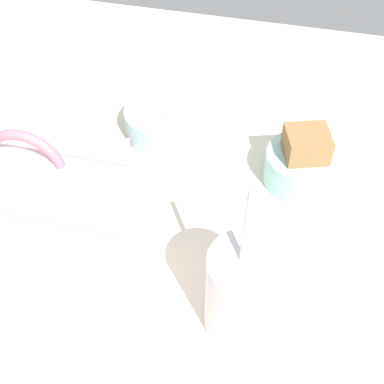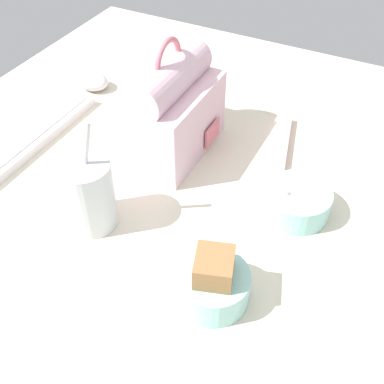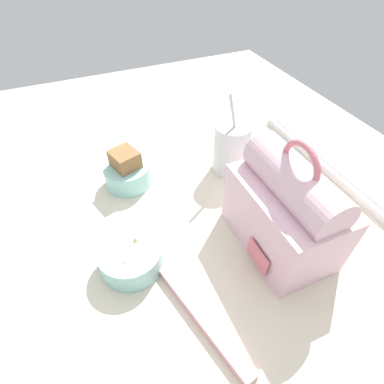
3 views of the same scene
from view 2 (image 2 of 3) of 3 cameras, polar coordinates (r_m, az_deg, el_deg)
name	(u,v)px [view 2 (image 2 of 3)]	position (r cm, az deg, el deg)	size (l,w,h in cm)	color
desk_surface	(151,231)	(78.83, -4.83, -4.63)	(140.00, 110.00, 2.00)	beige
keyboard	(1,145)	(98.94, -21.73, 5.21)	(41.90, 13.92, 2.10)	silver
lunch_bag	(170,110)	(87.79, -2.61, 9.63)	(20.30, 13.13, 22.43)	beige
soup_cup	(88,193)	(75.95, -12.19, -0.17)	(8.19, 8.19, 20.00)	silver
bento_bowl_sandwich	(213,283)	(66.91, 2.54, -10.74)	(10.22, 10.22, 8.74)	#93D1CC
bento_bowl_snacks	(296,201)	(80.17, 12.26, -1.10)	(10.97, 10.97, 5.58)	#93D1CC
computer_mouse	(93,81)	(111.87, -11.66, 12.73)	(5.71, 7.19, 3.64)	silver
chopstick_case	(281,149)	(92.79, 10.50, 4.99)	(21.24, 7.39, 1.60)	pink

